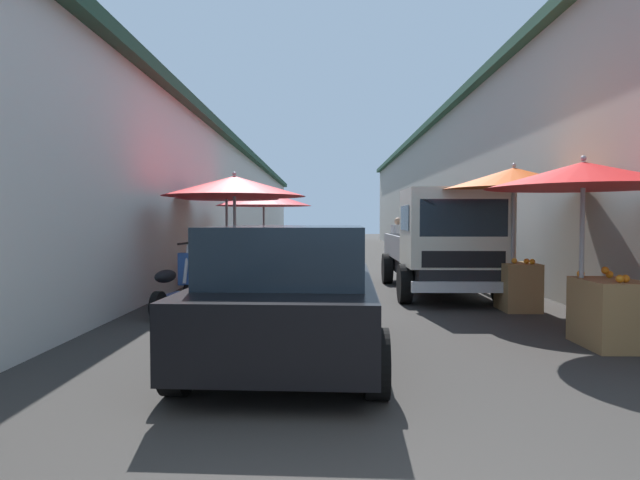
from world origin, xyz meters
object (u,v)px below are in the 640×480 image
(fruit_stall_far_left, at_px, (265,210))
(fruit_stall_mid_lane, at_px, (236,200))
(vendor_by_crates, at_px, (398,240))
(fruit_stall_far_right, at_px, (227,207))
(fruit_stall_near_left, at_px, (514,195))
(hatchback_car, at_px, (292,291))
(fruit_stall_near_right, at_px, (589,203))
(delivery_truck, at_px, (445,245))
(parked_scooter, at_px, (175,286))

(fruit_stall_far_left, height_order, fruit_stall_mid_lane, fruit_stall_mid_lane)
(vendor_by_crates, bearing_deg, fruit_stall_mid_lane, 149.22)
(fruit_stall_far_left, bearing_deg, vendor_by_crates, -64.41)
(fruit_stall_far_right, xyz_separation_m, fruit_stall_far_left, (2.47, -0.57, -0.01))
(fruit_stall_near_left, relative_size, fruit_stall_mid_lane, 0.94)
(fruit_stall_far_right, distance_m, vendor_by_crates, 6.24)
(fruit_stall_near_left, height_order, fruit_stall_mid_lane, fruit_stall_near_left)
(fruit_stall_far_right, relative_size, fruit_stall_mid_lane, 0.94)
(fruit_stall_mid_lane, bearing_deg, hatchback_car, -162.40)
(fruit_stall_far_right, distance_m, fruit_stall_near_right, 7.70)
(fruit_stall_near_left, height_order, fruit_stall_near_right, fruit_stall_near_left)
(fruit_stall_far_right, height_order, hatchback_car, fruit_stall_far_right)
(fruit_stall_near_right, bearing_deg, fruit_stall_far_left, 31.27)
(fruit_stall_far_left, distance_m, delivery_truck, 5.74)
(fruit_stall_far_left, bearing_deg, delivery_truck, -135.89)
(fruit_stall_far_left, relative_size, fruit_stall_near_right, 1.10)
(fruit_stall_mid_lane, bearing_deg, fruit_stall_far_left, -0.18)
(fruit_stall_near_left, xyz_separation_m, fruit_stall_far_left, (5.57, 4.77, -0.13))
(hatchback_car, xyz_separation_m, delivery_truck, (4.59, -2.70, 0.30))
(fruit_stall_far_right, bearing_deg, fruit_stall_mid_lane, -165.67)
(delivery_truck, bearing_deg, hatchback_car, 149.54)
(fruit_stall_mid_lane, height_order, hatchback_car, fruit_stall_mid_lane)
(fruit_stall_near_left, distance_m, fruit_stall_far_right, 6.18)
(fruit_stall_far_right, bearing_deg, parked_scooter, 175.77)
(fruit_stall_far_left, xyz_separation_m, hatchback_car, (-8.68, -1.26, -1.06))
(fruit_stall_near_left, distance_m, vendor_by_crates, 7.54)
(fruit_stall_near_left, xyz_separation_m, hatchback_car, (-3.11, 3.50, -1.20))
(delivery_truck, bearing_deg, fruit_stall_far_left, 44.11)
(fruit_stall_near_left, height_order, delivery_truck, fruit_stall_near_left)
(fruit_stall_mid_lane, relative_size, delivery_truck, 0.53)
(fruit_stall_near_right, xyz_separation_m, vendor_by_crates, (9.80, 0.98, -0.80))
(hatchback_car, bearing_deg, fruit_stall_far_left, 8.29)
(fruit_stall_near_left, height_order, fruit_stall_far_left, fruit_stall_near_left)
(fruit_stall_near_right, xyz_separation_m, hatchback_car, (-0.72, 3.57, -0.98))
(fruit_stall_near_left, xyz_separation_m, fruit_stall_far_right, (3.11, 5.34, -0.12))
(hatchback_car, bearing_deg, parked_scooter, 36.18)
(fruit_stall_near_right, bearing_deg, vendor_by_crates, 5.72)
(fruit_stall_near_left, height_order, fruit_stall_far_right, fruit_stall_near_left)
(fruit_stall_near_left, bearing_deg, parked_scooter, 92.62)
(fruit_stall_near_left, bearing_deg, hatchback_car, 131.55)
(delivery_truck, bearing_deg, parked_scooter, 109.98)
(fruit_stall_mid_lane, xyz_separation_m, parked_scooter, (-1.18, 0.81, -1.43))
(vendor_by_crates, bearing_deg, fruit_stall_far_left, 115.59)
(hatchback_car, bearing_deg, delivery_truck, -30.46)
(parked_scooter, bearing_deg, delivery_truck, -70.02)
(fruit_stall_far_right, relative_size, vendor_by_crates, 1.54)
(hatchback_car, xyz_separation_m, parked_scooter, (2.85, 2.08, -0.29))
(fruit_stall_far_right, height_order, delivery_truck, fruit_stall_far_right)
(hatchback_car, bearing_deg, fruit_stall_near_right, -78.52)
(hatchback_car, bearing_deg, fruit_stall_near_left, -48.45)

